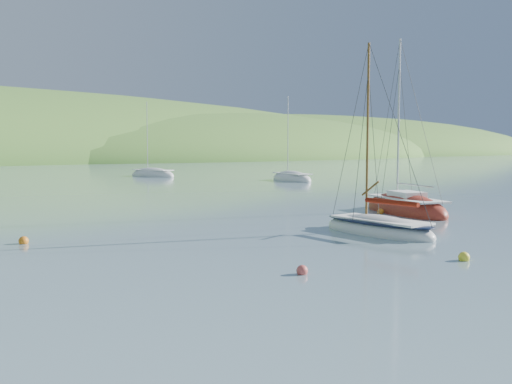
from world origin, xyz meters
TOP-DOWN VIEW (x-y plane):
  - ground at (0.00, 0.00)m, footprint 700.00×700.00m
  - daysailer_white at (4.41, 3.98)m, footprint 2.46×6.52m
  - sloop_red at (12.47, 8.58)m, footprint 5.47×8.65m
  - distant_sloop_b at (20.45, 58.55)m, footprint 4.85×8.53m
  - distant_sloop_d at (29.26, 38.73)m, footprint 4.29×8.39m
  - mooring_buoys at (-0.28, 4.86)m, footprint 21.56×14.32m

SIDE VIEW (x-z plane):
  - ground at x=0.00m, z-range 0.00..0.00m
  - mooring_buoys at x=-0.28m, z-range -0.09..0.33m
  - distant_sloop_d at x=29.26m, z-range -5.52..5.90m
  - distant_sloop_b at x=20.45m, z-range -5.56..5.95m
  - daysailer_white at x=4.41m, z-range -4.77..5.22m
  - sloop_red at x=12.47m, z-range -5.83..6.28m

